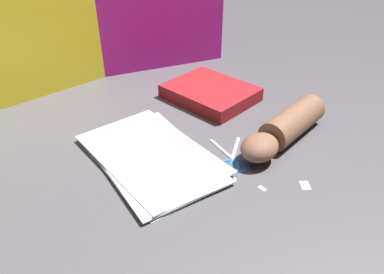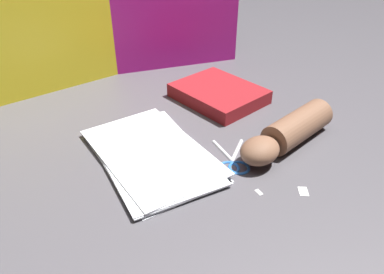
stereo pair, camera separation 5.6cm
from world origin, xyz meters
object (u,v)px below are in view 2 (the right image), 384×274
at_px(paper_stack, 152,154).
at_px(scissors, 233,161).
at_px(book_closed, 219,94).
at_px(hand_forearm, 288,133).

distance_m(paper_stack, scissors, 0.19).
relative_size(paper_stack, book_closed, 1.30).
relative_size(paper_stack, scissors, 2.53).
height_order(book_closed, hand_forearm, hand_forearm).
bearing_deg(book_closed, scissors, -116.04).
xyz_separation_m(paper_stack, hand_forearm, (0.30, -0.11, 0.03)).
bearing_deg(book_closed, hand_forearm, -86.82).
relative_size(paper_stack, hand_forearm, 1.18).
bearing_deg(paper_stack, book_closed, 30.58).
relative_size(scissors, hand_forearm, 0.47).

